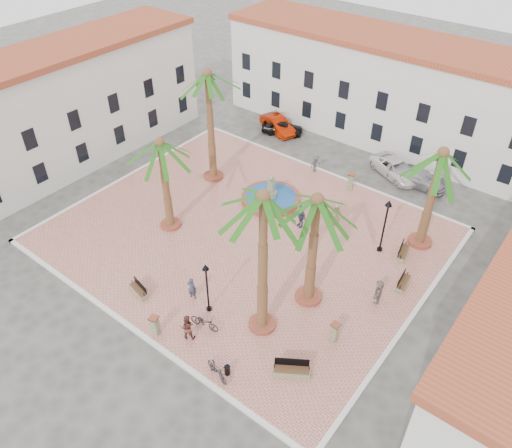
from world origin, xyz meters
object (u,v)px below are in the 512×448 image
object	(u,v)px
palm_sw	(161,153)
palm_e	(316,213)
palm_nw	(208,85)
pedestrian_fountain_b	(301,216)
cyclist_a	(192,288)
bicycle_a	(204,322)
bench_se	(291,371)
bicycle_b	(217,370)
fountain	(271,197)
palm_s	(263,212)
car_silver	(417,177)
car_red	(277,125)
car_black	(282,127)
litter_bin	(227,370)
bench_e	(403,283)
bench_ne	(403,253)
lamppost_e	(386,217)
car_white	(396,169)
bollard_se	(155,325)
pedestrian_fountain_a	(336,214)
bollard_e	(335,332)
cyclist_b	(187,327)
pedestrian_north	(315,163)
pedestrian_east	(378,291)
lamppost_s	(207,280)
palm_ne	(440,164)
bench_s	(139,291)
bollard_n	(351,181)

from	to	relation	value
palm_sw	palm_e	world-z (taller)	palm_e
palm_nw	pedestrian_fountain_b	xyz separation A→B (m)	(9.61, -1.02, -7.28)
cyclist_a	bicycle_a	xyz separation A→B (m)	(2.26, -1.34, -0.33)
bench_se	bicycle_b	world-z (taller)	bicycle_b
fountain	pedestrian_fountain_b	xyz separation A→B (m)	(3.68, -1.24, 0.63)
palm_s	car_silver	size ratio (longest dim) A/B	1.99
bench_se	bicycle_a	distance (m)	5.98
car_red	car_black	bearing A→B (deg)	-76.39
bench_se	litter_bin	distance (m)	3.50
bench_e	bench_ne	distance (m)	3.00
palm_nw	lamppost_e	xyz separation A→B (m)	(15.58, 0.18, -5.29)
pedestrian_fountain_b	car_silver	xyz separation A→B (m)	(4.45, 10.85, -0.38)
fountain	car_white	world-z (taller)	fountain
cyclist_a	car_red	size ratio (longest dim) A/B	0.37
palm_nw	bollard_se	size ratio (longest dim) A/B	6.76
bench_ne	pedestrian_fountain_a	distance (m)	5.61
palm_sw	bollard_e	world-z (taller)	palm_sw
fountain	cyclist_b	world-z (taller)	fountain
pedestrian_fountain_b	pedestrian_north	distance (m)	7.82
lamppost_e	car_black	size ratio (longest dim) A/B	1.09
bicycle_b	pedestrian_east	size ratio (longest dim) A/B	1.04
palm_s	cyclist_b	bearing A→B (deg)	-130.65
lamppost_e	cyclist_b	bearing A→B (deg)	-110.86
palm_nw	cyclist_b	xyz separation A→B (m)	(10.27, -13.74, -7.34)
lamppost_e	bollard_se	xyz separation A→B (m)	(-6.98, -14.90, -2.21)
pedestrian_fountain_b	lamppost_e	bearing A→B (deg)	33.15
fountain	bench_ne	world-z (taller)	fountain
fountain	cyclist_b	size ratio (longest dim) A/B	2.61
fountain	lamppost_s	xyz separation A→B (m)	(3.87, -11.61, 2.27)
bollard_se	car_red	distance (m)	26.62
pedestrian_fountain_a	pedestrian_north	world-z (taller)	pedestrian_fountain_a
cyclist_b	car_red	size ratio (longest dim) A/B	0.40
bicycle_a	palm_ne	bearing A→B (deg)	-34.68
palm_sw	bench_s	size ratio (longest dim) A/B	4.42
pedestrian_east	car_black	size ratio (longest dim) A/B	0.44
palm_s	bollard_n	xyz separation A→B (m)	(-3.07, 16.00, -7.80)
bicycle_a	pedestrian_fountain_a	bearing A→B (deg)	-14.53
bollard_e	palm_e	bearing A→B (deg)	148.01
bench_s	bicycle_b	world-z (taller)	bicycle_b
bench_s	pedestrian_north	world-z (taller)	pedestrian_north
pedestrian_east	bicycle_a	bearing A→B (deg)	-60.52
pedestrian_north	pedestrian_east	bearing A→B (deg)	-118.93
bollard_e	car_black	xyz separation A→B (m)	(-17.15, 18.79, -0.17)
bench_ne	pedestrian_fountain_b	bearing A→B (deg)	90.63
lamppost_e	litter_bin	bearing A→B (deg)	-97.30
palm_ne	bench_ne	distance (m)	6.66
bench_s	pedestrian_east	distance (m)	15.18
pedestrian_fountain_b	car_red	distance (m)	15.27
palm_e	pedestrian_fountain_a	size ratio (longest dim) A/B	4.52
bench_ne	cyclist_a	distance (m)	14.80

